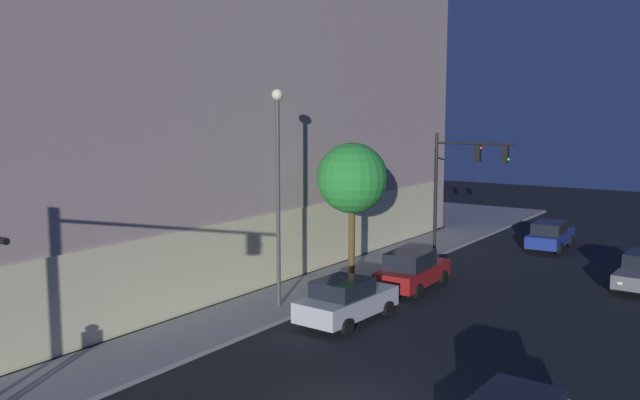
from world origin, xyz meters
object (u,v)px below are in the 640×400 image
object	(u,v)px
car_red	(412,270)
sidewalk_tree	(352,179)
modern_building	(117,78)
car_silver	(346,300)
traffic_light_far_corner	(463,171)
street_lamp_sidewalk	(278,173)
car_blue	(550,235)

from	to	relation	value
car_red	sidewalk_tree	bearing A→B (deg)	101.15
modern_building	car_red	distance (m)	20.41
modern_building	car_silver	distance (m)	20.91
car_silver	sidewalk_tree	bearing A→B (deg)	29.71
traffic_light_far_corner	sidewalk_tree	world-z (taller)	traffic_light_far_corner
traffic_light_far_corner	car_red	xyz separation A→B (m)	(-7.89, -0.93, -3.91)
modern_building	street_lamp_sidewalk	distance (m)	16.49
car_silver	car_red	world-z (taller)	car_red
traffic_light_far_corner	sidewalk_tree	size ratio (longest dim) A/B	1.04
traffic_light_far_corner	car_silver	world-z (taller)	traffic_light_far_corner
sidewalk_tree	car_silver	world-z (taller)	sidewalk_tree
traffic_light_far_corner	car_red	size ratio (longest dim) A/B	1.41
traffic_light_far_corner	car_red	distance (m)	8.86
modern_building	street_lamp_sidewalk	world-z (taller)	modern_building
street_lamp_sidewalk	car_silver	bearing A→B (deg)	-86.52
car_silver	traffic_light_far_corner	bearing A→B (deg)	4.15
sidewalk_tree	car_red	size ratio (longest dim) A/B	1.35
car_silver	car_red	bearing A→B (deg)	0.54
car_blue	street_lamp_sidewalk	bearing A→B (deg)	162.90
modern_building	car_blue	xyz separation A→B (m)	(13.88, -20.90, -9.06)
modern_building	sidewalk_tree	world-z (taller)	modern_building
sidewalk_tree	car_silver	size ratio (longest dim) A/B	1.41
modern_building	traffic_light_far_corner	xyz separation A→B (m)	(9.17, -17.34, -5.12)
traffic_light_far_corner	sidewalk_tree	xyz separation A→B (m)	(-8.46, 1.92, 0.11)
street_lamp_sidewalk	car_red	xyz separation A→B (m)	(5.84, -3.04, -4.64)
car_red	car_blue	distance (m)	12.87
sidewalk_tree	car_blue	size ratio (longest dim) A/B	1.35
street_lamp_sidewalk	sidewalk_tree	xyz separation A→B (m)	(5.27, -0.19, -0.62)
street_lamp_sidewalk	traffic_light_far_corner	bearing A→B (deg)	-8.73
street_lamp_sidewalk	sidewalk_tree	size ratio (longest dim) A/B	1.35
street_lamp_sidewalk	car_silver	world-z (taller)	street_lamp_sidewalk
traffic_light_far_corner	street_lamp_sidewalk	bearing A→B (deg)	171.27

